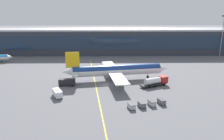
# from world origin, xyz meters

# --- Properties ---
(ground_plane) EXTENTS (700.00, 700.00, 0.00)m
(ground_plane) POSITION_xyz_m (0.00, 0.00, 0.00)
(ground_plane) COLOR slate
(apron_lead_in_line) EXTENTS (10.39, 79.40, 0.01)m
(apron_lead_in_line) POSITION_xyz_m (-4.30, 2.00, 0.00)
(apron_lead_in_line) COLOR yellow
(apron_lead_in_line) RESTS_ON ground_plane
(terminal_building) EXTENTS (197.74, 21.25, 15.61)m
(terminal_building) POSITION_xyz_m (-1.47, 63.67, 7.82)
(terminal_building) COLOR #2D333D
(terminal_building) RESTS_ON ground_plane
(main_airliner) EXTENTS (42.66, 33.97, 11.66)m
(main_airliner) POSITION_xyz_m (3.91, 6.32, 3.91)
(main_airliner) COLOR white
(main_airliner) RESTS_ON ground_plane
(fuel_tanker) EXTENTS (10.86, 6.79, 3.25)m
(fuel_tanker) POSITION_xyz_m (17.95, -1.39, 1.75)
(fuel_tanker) COLOR #232326
(fuel_tanker) RESTS_ON ground_plane
(lavatory_truck) EXTENTS (5.85, 2.44, 2.50)m
(lavatory_truck) POSITION_xyz_m (-14.53, -0.66, 1.42)
(lavatory_truck) COLOR black
(lavatory_truck) RESTS_ON ground_plane
(crew_van) EXTENTS (4.15, 5.41, 2.30)m
(crew_van) POSITION_xyz_m (-15.51, -11.34, 1.31)
(crew_van) COLOR white
(crew_van) RESTS_ON ground_plane
(baggage_cart_0) EXTENTS (2.30, 3.00, 1.48)m
(baggage_cart_0) POSITION_xyz_m (7.16, -20.41, 0.78)
(baggage_cart_0) COLOR #B2B7BC
(baggage_cart_0) RESTS_ON ground_plane
(baggage_cart_1) EXTENTS (2.30, 3.00, 1.48)m
(baggage_cart_1) POSITION_xyz_m (10.21, -19.42, 0.78)
(baggage_cart_1) COLOR #595B60
(baggage_cart_1) RESTS_ON ground_plane
(baggage_cart_2) EXTENTS (2.30, 3.00, 1.48)m
(baggage_cart_2) POSITION_xyz_m (13.25, -18.43, 0.78)
(baggage_cart_2) COLOR #B2B7BC
(baggage_cart_2) RESTS_ON ground_plane
(baggage_cart_3) EXTENTS (2.30, 3.00, 1.48)m
(baggage_cart_3) POSITION_xyz_m (16.29, -17.43, 0.78)
(baggage_cart_3) COLOR #595B60
(baggage_cart_3) RESTS_ON ground_plane
(apron_light_mast_1) EXTENTS (2.80, 0.50, 24.15)m
(apron_light_mast_1) POSITION_xyz_m (67.85, 51.71, 14.07)
(apron_light_mast_1) COLOR gray
(apron_light_mast_1) RESTS_ON ground_plane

